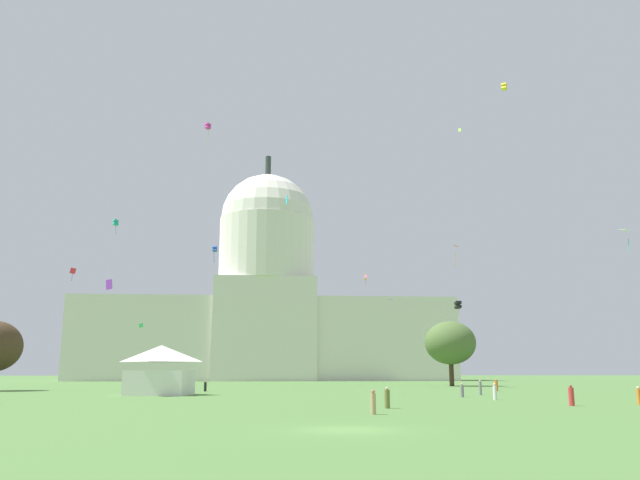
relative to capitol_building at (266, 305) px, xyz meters
The scene contains 28 objects.
ground_plane 165.54m from the capitol_building, 87.94° to the right, with size 800.00×800.00×0.00m, color #4C7538.
capitol_building is the anchor object (origin of this frame).
event_tent 120.04m from the capitol_building, 95.16° to the right, with size 7.77×7.76×5.70m.
tree_east_near 84.85m from the capitol_building, 64.80° to the right, with size 11.04×10.78×11.97m.
person_grey_front_center 125.16m from the capitol_building, 77.60° to the right, with size 0.41×0.41×1.72m.
person_grey_mid_right 130.23m from the capitol_building, 79.90° to the right, with size 0.43×0.43×1.47m.
person_orange_aisle_center 113.78m from the capitol_building, 72.72° to the right, with size 0.56×0.56×1.65m.
person_white_back_left 137.13m from the capitol_building, 79.91° to the right, with size 0.47×0.47×1.59m.
person_black_back_center 106.96m from the capitol_building, 93.72° to the right, with size 0.48×0.48×1.46m.
person_red_edge_west 148.06m from the capitol_building, 79.69° to the right, with size 0.61×0.61×1.66m.
person_orange_deep_crowd 148.12m from the capitol_building, 77.17° to the right, with size 0.47×0.47×1.50m.
person_tan_mid_left 155.00m from the capitol_building, 86.71° to the right, with size 0.50×0.50×1.55m.
person_olive_front_left 148.54m from the capitol_building, 85.74° to the right, with size 0.49×0.49×1.57m.
kite_violet_low 71.33m from the capitol_building, 67.82° to the right, with size 1.38×1.31×0.20m.
kite_lime_high 80.10m from the capitol_building, 50.37° to the right, with size 0.59×0.65×0.99m.
kite_blue_mid 83.79m from the capitol_building, 95.57° to the right, with size 0.88×0.93×3.08m.
kite_red_mid 93.36m from the capitol_building, 109.25° to the right, with size 0.98×0.36×2.24m.
kite_cyan_mid 115.37m from the capitol_building, 88.08° to the right, with size 0.23×1.00×1.08m.
kite_yellow_high 126.80m from the capitol_building, 75.79° to the right, with size 0.88×0.89×0.82m.
kite_gold_mid 49.40m from the capitol_building, 60.47° to the right, with size 0.63×0.72×3.22m.
kite_black_low 92.73m from the capitol_building, 68.11° to the right, with size 1.14×1.20×3.38m.
kite_green_low 68.88m from the capitol_building, 110.79° to the right, with size 1.00×0.51×0.94m.
kite_turquoise_mid 79.79m from the capitol_building, 110.48° to the right, with size 1.29×1.27×2.92m.
kite_pink_mid 68.15m from the capitol_building, 71.78° to the right, with size 0.86×0.45×2.35m.
kite_white_mid 129.61m from the capitol_building, 69.39° to the right, with size 1.71×1.00×2.59m.
kite_orange_mid 96.59m from the capitol_building, 70.40° to the right, with size 1.47×1.56×3.31m.
kite_magenta_high 73.29m from the capitol_building, 100.57° to the right, with size 1.45×1.44×4.28m.
kite_violet_low_b 102.21m from the capitol_building, 102.37° to the right, with size 1.11×0.51×1.56m.
Camera 1 is at (-3.54, -31.11, 2.71)m, focal length 35.92 mm.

